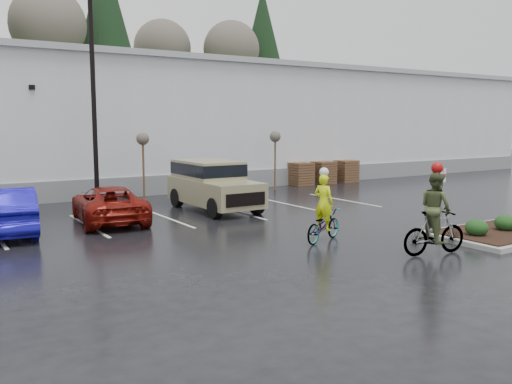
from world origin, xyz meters
TOP-DOWN VIEW (x-y plane):
  - ground at (0.00, 0.00)m, footprint 120.00×120.00m
  - warehouse at (0.00, 21.99)m, footprint 60.50×15.50m
  - wooded_ridge at (0.00, 45.00)m, footprint 80.00×25.00m
  - lamppost at (-4.00, 12.00)m, footprint 0.50×1.00m
  - sapling_mid at (-1.50, 13.00)m, footprint 0.60×0.60m
  - sapling_east at (6.00, 13.00)m, footprint 0.60×0.60m
  - pallet_stack_a at (8.50, 14.00)m, footprint 1.20×1.20m
  - pallet_stack_b at (10.20, 14.00)m, footprint 1.20×1.20m
  - pallet_stack_c at (12.00, 14.00)m, footprint 1.20×1.20m
  - shrub_a at (4.00, -1.00)m, footprint 0.70×0.70m
  - shrub_b at (5.50, -1.00)m, footprint 0.70×0.70m
  - fire_lane_sign at (3.80, 0.20)m, footprint 0.30×0.05m
  - car_blue at (-8.10, 7.97)m, footprint 2.19×4.89m
  - car_red at (-4.65, 8.26)m, footprint 2.84×5.08m
  - suv_tan at (-0.05, 8.65)m, footprint 2.20×5.10m
  - cyclist_hivis at (-0.06, 1.50)m, footprint 2.00×1.31m
  - cyclist_olive at (1.45, -1.48)m, footprint 2.06×1.03m

SIDE VIEW (x-z plane):
  - ground at x=0.00m, z-range 0.00..0.00m
  - shrub_a at x=4.00m, z-range 0.15..0.67m
  - shrub_b at x=5.50m, z-range 0.15..0.67m
  - car_red at x=-4.65m, z-range 0.00..1.34m
  - pallet_stack_a at x=8.50m, z-range 0.00..1.35m
  - pallet_stack_b at x=10.20m, z-range 0.00..1.35m
  - pallet_stack_c at x=12.00m, z-range 0.00..1.35m
  - cyclist_hivis at x=-0.06m, z-range -0.44..1.86m
  - car_blue at x=-8.10m, z-range 0.00..1.56m
  - cyclist_olive at x=1.45m, z-range -0.36..2.22m
  - suv_tan at x=-0.05m, z-range 0.00..2.06m
  - fire_lane_sign at x=3.80m, z-range 0.31..2.51m
  - sapling_mid at x=-1.50m, z-range 1.13..4.33m
  - sapling_east at x=6.00m, z-range 1.13..4.33m
  - wooded_ridge at x=0.00m, z-range 0.00..6.00m
  - warehouse at x=0.00m, z-range 0.05..7.25m
  - lamppost at x=-4.00m, z-range 1.07..10.30m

